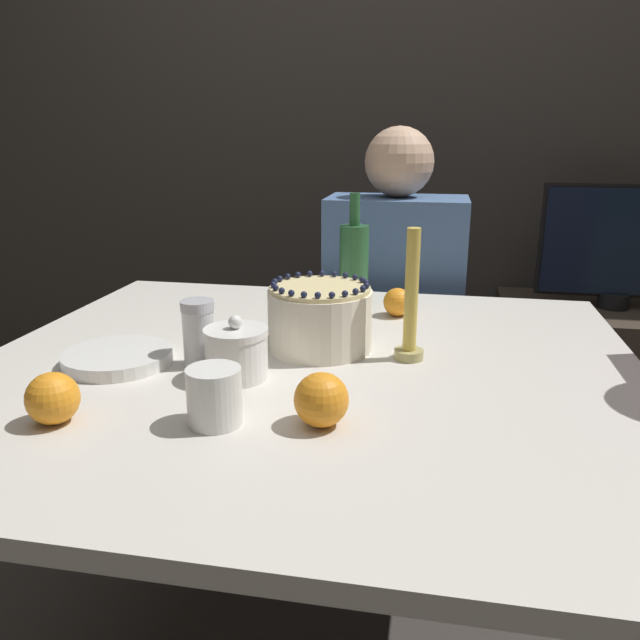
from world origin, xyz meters
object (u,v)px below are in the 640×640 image
(sugar_shaker, at_px, (199,333))
(candle, at_px, (411,308))
(person_man_blue_shirt, at_px, (392,356))
(tv_monitor, at_px, (621,245))
(bottle, at_px, (354,263))
(sugar_bowl, at_px, (237,353))
(cake, at_px, (320,318))

(sugar_shaker, height_order, candle, candle)
(sugar_shaker, relative_size, person_man_blue_shirt, 0.10)
(person_man_blue_shirt, height_order, tv_monitor, person_man_blue_shirt)
(bottle, distance_m, tv_monitor, 1.05)
(sugar_bowl, bearing_deg, cake, 57.33)
(candle, relative_size, bottle, 0.91)
(candle, xyz_separation_m, person_man_blue_shirt, (-0.08, 0.70, -0.35))
(candle, bearing_deg, bottle, 113.37)
(sugar_shaker, distance_m, person_man_blue_shirt, 0.91)
(person_man_blue_shirt, xyz_separation_m, tv_monitor, (0.71, 0.36, 0.31))
(sugar_bowl, distance_m, person_man_blue_shirt, 0.92)
(cake, xyz_separation_m, sugar_bowl, (-0.11, -0.18, -0.02))
(candle, bearing_deg, tv_monitor, 59.10)
(sugar_bowl, relative_size, person_man_blue_shirt, 0.09)
(cake, distance_m, bottle, 0.34)
(bottle, bearing_deg, sugar_shaker, -115.36)
(sugar_shaker, relative_size, candle, 0.49)
(bottle, bearing_deg, person_man_blue_shirt, 77.24)
(cake, bearing_deg, tv_monitor, 51.98)
(person_man_blue_shirt, bearing_deg, cake, 81.75)
(tv_monitor, bearing_deg, cake, -128.02)
(sugar_shaker, xyz_separation_m, candle, (0.37, 0.10, 0.04))
(cake, distance_m, sugar_bowl, 0.21)
(sugar_bowl, height_order, candle, candle)
(person_man_blue_shirt, bearing_deg, tv_monitor, -153.25)
(cake, height_order, bottle, bottle)
(bottle, xyz_separation_m, tv_monitor, (0.79, 0.70, -0.05))
(cake, relative_size, candle, 0.82)
(bottle, relative_size, person_man_blue_shirt, 0.23)
(candle, relative_size, person_man_blue_shirt, 0.21)
(sugar_shaker, xyz_separation_m, bottle, (0.22, 0.46, 0.04))
(sugar_shaker, xyz_separation_m, person_man_blue_shirt, (0.30, 0.80, -0.31))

